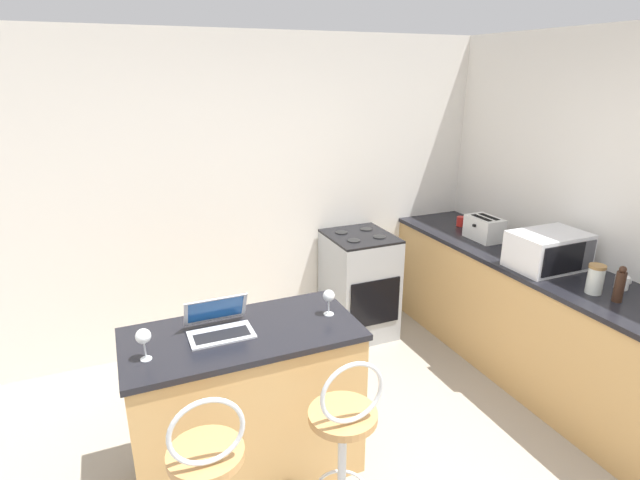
% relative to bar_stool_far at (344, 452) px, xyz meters
% --- Properties ---
extents(wall_back, '(12.00, 0.06, 2.60)m').
position_rel_bar_stool_far_xyz_m(wall_back, '(0.16, 2.21, 0.79)').
color(wall_back, silver).
rests_on(wall_back, ground_plane).
extents(breakfast_bar, '(1.29, 0.63, 0.94)m').
position_rel_bar_stool_far_xyz_m(breakfast_bar, '(-0.33, 0.61, -0.04)').
color(breakfast_bar, tan).
rests_on(breakfast_bar, ground_plane).
extents(counter_right, '(0.68, 3.02, 0.94)m').
position_rel_bar_stool_far_xyz_m(counter_right, '(1.97, 0.69, -0.04)').
color(counter_right, tan).
rests_on(counter_right, ground_plane).
extents(bar_stool_far, '(0.40, 0.40, 1.06)m').
position_rel_bar_stool_far_xyz_m(bar_stool_far, '(0.00, 0.00, 0.00)').
color(bar_stool_far, silver).
rests_on(bar_stool_far, ground_plane).
extents(laptop, '(0.35, 0.26, 0.19)m').
position_rel_bar_stool_far_xyz_m(laptop, '(-0.45, 0.66, 0.48)').
color(laptop, '#B7BABF').
rests_on(laptop, breakfast_bar).
extents(microwave, '(0.53, 0.36, 0.26)m').
position_rel_bar_stool_far_xyz_m(microwave, '(1.94, 0.66, 0.56)').
color(microwave, silver).
rests_on(microwave, counter_right).
extents(toaster, '(0.22, 0.31, 0.20)m').
position_rel_bar_stool_far_xyz_m(toaster, '(1.95, 1.35, 0.53)').
color(toaster, silver).
rests_on(toaster, counter_right).
extents(stove_range, '(0.55, 0.61, 0.95)m').
position_rel_bar_stool_far_xyz_m(stove_range, '(1.05, 1.86, -0.04)').
color(stove_range, '#9EA3A8').
rests_on(stove_range, ground_plane).
extents(wine_glass_short, '(0.07, 0.07, 0.16)m').
position_rel_bar_stool_far_xyz_m(wine_glass_short, '(0.19, 0.61, 0.54)').
color(wine_glass_short, silver).
rests_on(wine_glass_short, breakfast_bar).
extents(wine_glass_tall, '(0.08, 0.08, 0.17)m').
position_rel_bar_stool_far_xyz_m(wine_glass_tall, '(-0.84, 0.53, 0.55)').
color(wine_glass_tall, silver).
rests_on(wine_glass_tall, breakfast_bar).
extents(mug_white, '(0.10, 0.09, 0.09)m').
position_rel_bar_stool_far_xyz_m(mug_white, '(2.11, 0.19, 0.47)').
color(mug_white, white).
rests_on(mug_white, counter_right).
extents(mug_red, '(0.09, 0.08, 0.09)m').
position_rel_bar_stool_far_xyz_m(mug_red, '(2.03, 1.74, 0.47)').
color(mug_red, red).
rests_on(mug_red, counter_right).
extents(storage_jar, '(0.11, 0.11, 0.19)m').
position_rel_bar_stool_far_xyz_m(storage_jar, '(1.88, 0.21, 0.53)').
color(storage_jar, silver).
rests_on(storage_jar, counter_right).
extents(pepper_mill, '(0.06, 0.06, 0.24)m').
position_rel_bar_stool_far_xyz_m(pepper_mill, '(1.91, 0.07, 0.54)').
color(pepper_mill, '#331E14').
rests_on(pepper_mill, counter_right).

